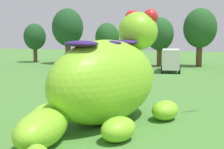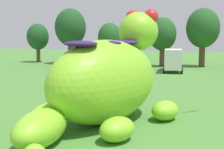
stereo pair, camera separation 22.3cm
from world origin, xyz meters
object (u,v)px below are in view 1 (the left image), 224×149
object	(u,v)px
car_blue	(68,63)
car_yellow	(96,63)
giant_inflatable_creature	(106,80)
car_red	(117,64)
spectator_mid_field	(107,87)
spectator_near_inflatable	(56,75)
box_truck	(171,59)
spectator_by_cars	(135,90)

from	to	relation	value
car_blue	car_yellow	size ratio (longest dim) A/B	1.03
giant_inflatable_creature	car_blue	world-z (taller)	giant_inflatable_creature
car_yellow	car_red	size ratio (longest dim) A/B	1.00
giant_inflatable_creature	car_blue	xyz separation A→B (m)	(-14.12, 23.10, -1.43)
car_blue	spectator_mid_field	size ratio (longest dim) A/B	2.47
car_blue	giant_inflatable_creature	bearing A→B (deg)	-58.55
car_yellow	spectator_near_inflatable	size ratio (longest dim) A/B	2.41
box_truck	spectator_near_inflatable	xyz separation A→B (m)	(-8.97, -14.36, -0.75)
spectator_by_cars	giant_inflatable_creature	bearing A→B (deg)	-92.31
car_yellow	box_truck	size ratio (longest dim) A/B	0.62
box_truck	car_yellow	bearing A→B (deg)	-176.76
car_blue	car_yellow	distance (m)	3.89
box_truck	spectator_by_cars	world-z (taller)	box_truck
giant_inflatable_creature	spectator_near_inflatable	size ratio (longest dim) A/B	7.37
car_red	box_truck	xyz separation A→B (m)	(6.87, 1.65, 0.74)
car_blue	spectator_by_cars	bearing A→B (deg)	-51.17
car_blue	car_red	xyz separation A→B (m)	(7.13, 0.30, 0.00)
box_truck	giant_inflatable_creature	bearing A→B (deg)	-89.73
spectator_near_inflatable	box_truck	bearing A→B (deg)	58.01
car_yellow	spectator_by_cars	distance (m)	21.96
giant_inflatable_creature	spectator_mid_field	xyz separation A→B (m)	(-2.03, 5.74, -1.44)
car_yellow	box_truck	bearing A→B (deg)	3.24
car_red	giant_inflatable_creature	bearing A→B (deg)	-73.37
car_blue	car_red	world-z (taller)	same
spectator_near_inflatable	spectator_by_cars	bearing A→B (deg)	-30.18
car_blue	spectator_near_inflatable	distance (m)	13.39
spectator_mid_field	car_red	bearing A→B (deg)	105.68
spectator_mid_field	spectator_by_cars	size ratio (longest dim) A/B	1.00
car_red	spectator_by_cars	size ratio (longest dim) A/B	2.42
box_truck	spectator_by_cars	distance (m)	19.79
giant_inflatable_creature	car_yellow	world-z (taller)	giant_inflatable_creature
car_yellow	car_red	bearing A→B (deg)	-17.00
giant_inflatable_creature	spectator_by_cars	xyz separation A→B (m)	(0.21, 5.28, -1.44)
spectator_near_inflatable	spectator_mid_field	xyz separation A→B (m)	(7.06, -4.95, 0.00)
giant_inflatable_creature	box_truck	distance (m)	25.06
box_truck	car_red	bearing A→B (deg)	-166.46
box_truck	spectator_mid_field	size ratio (longest dim) A/B	3.88
car_blue	spectator_mid_field	xyz separation A→B (m)	(12.09, -17.36, -0.01)
car_yellow	giant_inflatable_creature	bearing A→B (deg)	-66.81
box_truck	spectator_mid_field	xyz separation A→B (m)	(-1.91, -19.32, -0.75)
spectator_by_cars	spectator_near_inflatable	bearing A→B (deg)	149.82
box_truck	spectator_near_inflatable	bearing A→B (deg)	-121.99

